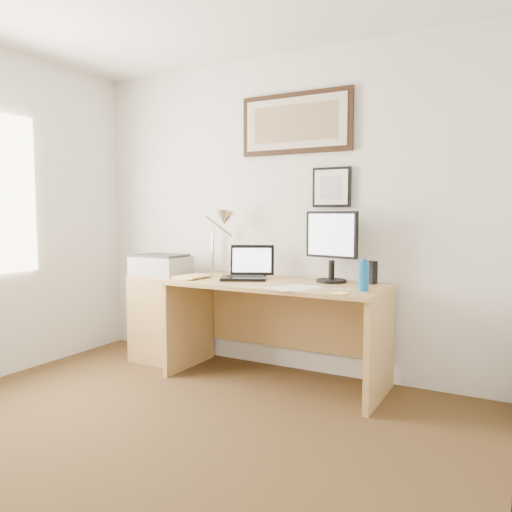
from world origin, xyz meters
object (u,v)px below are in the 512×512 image
Objects in this scene: laptop at (247,272)px; lcd_monitor at (331,243)px; printer at (161,265)px; side_cabinet at (165,318)px; desk at (280,312)px; water_bottle at (364,276)px; book at (183,276)px.

lcd_monitor reaches higher than laptop.
printer is at bearing -178.89° from laptop.
printer reaches higher than side_cabinet.
desk is at bearing 7.10° from laptop.
desk is at bearing -164.19° from lcd_monitor.
lcd_monitor is at bearing 5.95° from printer.
lcd_monitor is at bearing 5.49° from side_cabinet.
side_cabinet is 0.46× the size of desk.
laptop is (-0.96, 0.15, -0.04)m from water_bottle.
water_bottle is at bearing 0.00° from book.
side_cabinet is 1.72× the size of laptop.
water_bottle is (1.76, -0.15, 0.48)m from side_cabinet.
water_bottle reaches higher than side_cabinet.
lcd_monitor reaches higher than side_cabinet.
laptop is at bearing -167.85° from lcd_monitor.
printer is at bearing -177.41° from desk.
printer is at bearing 175.71° from water_bottle.
side_cabinet is 0.91m from laptop.
laptop is at bearing 16.84° from book.
laptop reaches higher than printer.
book is (-1.45, -0.00, -0.08)m from water_bottle.
lcd_monitor is 1.48m from printer.
lcd_monitor reaches higher than book.
book is (0.30, -0.15, 0.40)m from side_cabinet.
book is 0.62× the size of printer.
book is at bearing -163.16° from laptop.
side_cabinet is at bearing -179.89° from laptop.
lcd_monitor is at bearing 12.15° from laptop.
laptop is (0.80, 0.00, 0.44)m from side_cabinet.
book is 0.52m from laptop.
laptop is at bearing 0.11° from side_cabinet.
book is 0.36m from printer.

